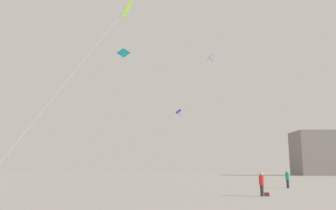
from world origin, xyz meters
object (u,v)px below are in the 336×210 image
object	(u,v)px
person_in_teal	(288,178)
kite_violet_delta	(211,59)
person_in_red	(262,183)
kite_lime_diamond	(125,9)
kite_cyan_delta	(129,57)
handbag_beside_flyer	(267,194)
kite_cobalt_delta	(182,114)

from	to	relation	value
person_in_teal	kite_violet_delta	xyz separation A→B (m)	(-6.02, 6.22, 13.83)
person_in_red	kite_lime_diamond	world-z (taller)	kite_lime_diamond
kite_violet_delta	kite_cyan_delta	xyz separation A→B (m)	(-9.80, -0.36, 0.02)
kite_lime_diamond	handbag_beside_flyer	xyz separation A→B (m)	(9.30, 3.74, -11.25)
kite_lime_diamond	handbag_beside_flyer	size ratio (longest dim) A/B	33.55
kite_lime_diamond	handbag_beside_flyer	distance (m)	15.07
kite_lime_diamond	handbag_beside_flyer	world-z (taller)	kite_lime_diamond
kite_violet_delta	kite_cyan_delta	distance (m)	9.80
person_in_teal	kite_violet_delta	bearing A→B (deg)	-126.84
kite_cobalt_delta	kite_lime_diamond	size ratio (longest dim) A/B	0.96
person_in_teal	kite_cyan_delta	size ratio (longest dim) A/B	0.10
person_in_teal	kite_cyan_delta	xyz separation A→B (m)	(-15.82, 5.85, 13.85)
person_in_red	kite_violet_delta	size ratio (longest dim) A/B	0.11
kite_cyan_delta	handbag_beside_flyer	xyz separation A→B (m)	(10.77, -15.51, -14.66)
person_in_teal	kite_violet_delta	world-z (taller)	kite_violet_delta
person_in_teal	kite_cyan_delta	world-z (taller)	kite_cyan_delta
kite_lime_diamond	person_in_red	bearing A→B (deg)	22.14
kite_cobalt_delta	kite_lime_diamond	world-z (taller)	kite_lime_diamond
person_in_red	kite_cyan_delta	size ratio (longest dim) A/B	0.09
person_in_teal	kite_cobalt_delta	xyz separation A→B (m)	(-9.43, 8.03, 7.45)
kite_cyan_delta	kite_lime_diamond	distance (m)	19.61
person_in_teal	kite_lime_diamond	bearing A→B (deg)	-37.89
handbag_beside_flyer	person_in_red	bearing A→B (deg)	-164.05
kite_cobalt_delta	kite_violet_delta	bearing A→B (deg)	-28.06
person_in_red	person_in_teal	xyz separation A→B (m)	(5.40, 9.76, 0.06)
person_in_teal	handbag_beside_flyer	distance (m)	10.92
kite_violet_delta	kite_cyan_delta	size ratio (longest dim) A/B	0.83
person_in_teal	kite_lime_diamond	xyz separation A→B (m)	(-14.35, -13.40, 10.45)
handbag_beside_flyer	kite_cobalt_delta	bearing A→B (deg)	103.91
kite_violet_delta	kite_lime_diamond	bearing A→B (deg)	-113.00
person_in_red	kite_cobalt_delta	world-z (taller)	kite_cobalt_delta
kite_cobalt_delta	kite_cyan_delta	size ratio (longest dim) A/B	0.60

